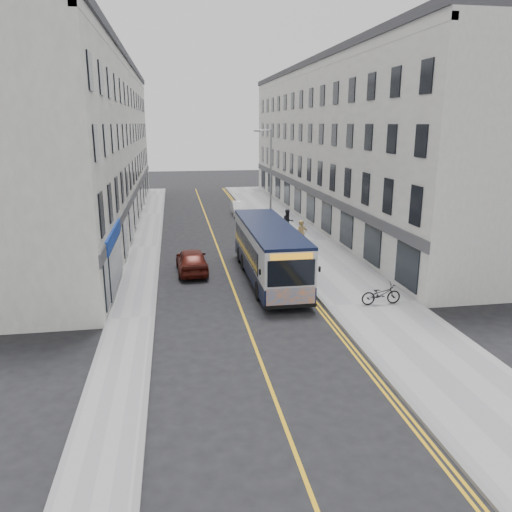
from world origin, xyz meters
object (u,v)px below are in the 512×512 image
object	(u,v)px
city_bus	(269,250)
pedestrian_near	(302,235)
streetlamp	(270,179)
pedestrian_far	(288,222)
car_white	(239,208)
car_maroon	(192,260)
bicycle	(381,294)

from	to	relation	value
city_bus	pedestrian_near	bearing A→B (deg)	60.09
streetlamp	pedestrian_far	bearing A→B (deg)	5.86
pedestrian_far	car_white	world-z (taller)	pedestrian_far
streetlamp	pedestrian_far	distance (m)	3.60
pedestrian_near	car_maroon	distance (m)	8.36
bicycle	car_white	distance (m)	25.53
pedestrian_near	car_white	size ratio (longest dim) A/B	0.53
pedestrian_near	pedestrian_far	bearing A→B (deg)	82.94
streetlamp	pedestrian_near	xyz separation A→B (m)	(1.31, -4.62, -3.25)
pedestrian_near	car_white	world-z (taller)	pedestrian_near
city_bus	bicycle	bearing A→B (deg)	-48.38
city_bus	pedestrian_near	xyz separation A→B (m)	(3.36, 5.84, -0.55)
streetlamp	car_maroon	bearing A→B (deg)	-126.52
car_maroon	pedestrian_near	bearing A→B (deg)	-155.75
streetlamp	bicycle	distance (m)	16.06
city_bus	car_maroon	xyz separation A→B (m)	(-4.12, 2.12, -0.96)
bicycle	pedestrian_near	bearing A→B (deg)	4.62
car_maroon	pedestrian_far	bearing A→B (deg)	-134.16
streetlamp	pedestrian_far	world-z (taller)	streetlamp
car_maroon	city_bus	bearing A→B (deg)	150.62
pedestrian_far	car_maroon	world-z (taller)	pedestrian_far
car_white	pedestrian_far	bearing A→B (deg)	-74.13
city_bus	car_maroon	size ratio (longest dim) A/B	2.49
city_bus	bicycle	world-z (taller)	city_bus
bicycle	pedestrian_far	distance (m)	15.62
city_bus	car_white	world-z (taller)	city_bus
bicycle	car_white	bearing A→B (deg)	6.54
pedestrian_near	car_maroon	xyz separation A→B (m)	(-7.48, -3.72, -0.41)
bicycle	pedestrian_near	xyz separation A→B (m)	(-1.07, 10.82, 0.50)
pedestrian_near	car_maroon	world-z (taller)	pedestrian_near
streetlamp	city_bus	size ratio (longest dim) A/B	0.76
bicycle	car_white	world-z (taller)	car_white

